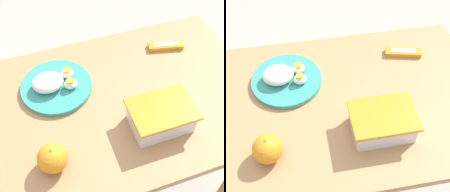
{
  "view_description": "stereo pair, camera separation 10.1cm",
  "coord_description": "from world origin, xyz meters",
  "views": [
    {
      "loc": [
        0.14,
        0.6,
        1.53
      ],
      "look_at": [
        -0.07,
        -0.0,
        0.74
      ],
      "focal_mm": 50.0,
      "sensor_mm": 36.0,
      "label": 1
    },
    {
      "loc": [
        0.04,
        0.62,
        1.53
      ],
      "look_at": [
        -0.07,
        -0.0,
        0.74
      ],
      "focal_mm": 50.0,
      "sensor_mm": 36.0,
      "label": 2
    }
  ],
  "objects": [
    {
      "name": "ground_plane",
      "position": [
        0.0,
        0.0,
        0.0
      ],
      "size": [
        10.0,
        10.0,
        0.0
      ],
      "primitive_type": "plane",
      "color": "#B2A899"
    },
    {
      "name": "table",
      "position": [
        0.0,
        0.0,
        0.58
      ],
      "size": [
        1.15,
        0.64,
        0.71
      ],
      "color": "#AD7F51",
      "rests_on": "ground_plane"
    },
    {
      "name": "food_container",
      "position": [
        -0.18,
        0.13,
        0.75
      ],
      "size": [
        0.19,
        0.14,
        0.08
      ],
      "color": "white",
      "rests_on": "table"
    },
    {
      "name": "orange_fruit",
      "position": [
        0.16,
        0.16,
        0.75
      ],
      "size": [
        0.09,
        0.09,
        0.09
      ],
      "color": "orange",
      "rests_on": "table"
    },
    {
      "name": "rice_plate",
      "position": [
        0.09,
        -0.12,
        0.73
      ],
      "size": [
        0.24,
        0.24,
        0.07
      ],
      "color": "teal",
      "rests_on": "table"
    },
    {
      "name": "candy_bar",
      "position": [
        -0.35,
        -0.18,
        0.72
      ],
      "size": [
        0.14,
        0.07,
        0.02
      ],
      "color": "orange",
      "rests_on": "table"
    }
  ]
}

